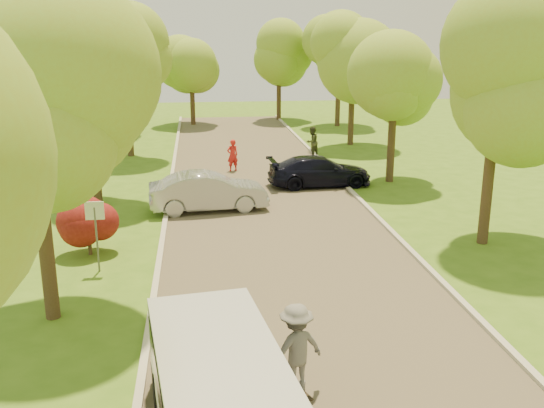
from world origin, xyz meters
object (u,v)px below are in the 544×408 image
silver_sedan (208,192)px  longboard (296,390)px  skateboarder (296,348)px  person_striped (233,155)px  minivan (221,403)px  person_olive (312,142)px  dark_sedan (319,171)px  street_sign (95,222)px

silver_sedan → longboard: silver_sedan is taller
skateboarder → person_striped: bearing=-111.7°
minivan → person_olive: 25.84m
minivan → skateboarder: skateboarder is taller
dark_sedan → person_striped: person_striped is taller
longboard → person_striped: bearing=-111.7°
person_striped → minivan: bearing=64.6°
minivan → dark_sedan: (5.37, 18.26, -0.31)m
street_sign → skateboarder: bearing=-55.8°
street_sign → minivan: size_ratio=0.41×
dark_sedan → longboard: dark_sedan is taller
minivan → longboard: size_ratio=5.58×
person_striped → person_olive: size_ratio=0.95×
street_sign → dark_sedan: size_ratio=0.45×
dark_sedan → longboard: (-3.85, -16.67, -0.60)m
minivan → person_striped: size_ratio=3.24×
dark_sedan → person_olive: person_olive is taller
longboard → person_striped: (0.02, 20.29, 0.73)m
silver_sedan → longboard: 13.31m
person_striped → skateboarder: bearing=68.5°
street_sign → person_olive: (9.60, 16.36, -0.69)m
person_olive → street_sign: bearing=20.2°
street_sign → person_striped: (4.84, 13.19, -0.74)m
skateboarder → person_olive: (4.78, 23.46, -0.15)m
street_sign → person_olive: street_sign is taller
street_sign → longboard: street_sign is taller
street_sign → skateboarder: (4.82, -7.10, -0.54)m
person_striped → person_olive: 5.72m
minivan → dark_sedan: bearing=65.8°
dark_sedan → person_striped: bearing=43.4°
minivan → person_striped: bearing=78.2°
dark_sedan → person_olive: size_ratio=2.75×
dark_sedan → skateboarder: bearing=163.8°
street_sign → minivan: street_sign is taller
street_sign → person_olive: bearing=59.6°
silver_sedan → longboard: (1.39, -13.22, -0.67)m
longboard → silver_sedan: bearing=-105.6°
silver_sedan → person_striped: (1.41, 7.07, 0.05)m
silver_sedan → skateboarder: bearing=-179.6°
dark_sedan → person_striped: 5.28m
street_sign → person_olive: 18.98m
skateboarder → person_olive: bearing=-123.1°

